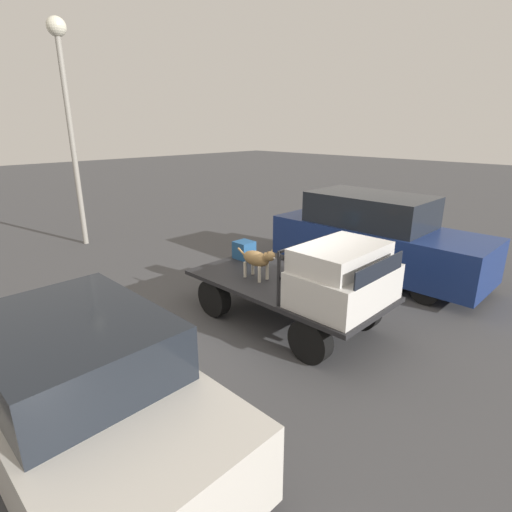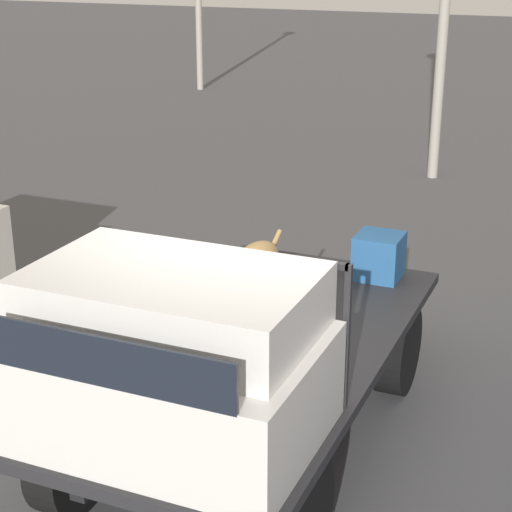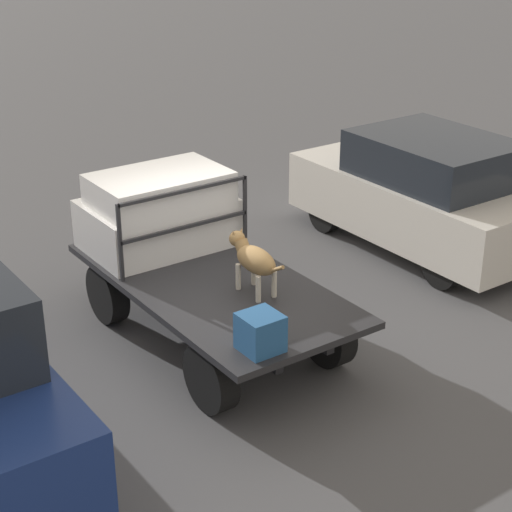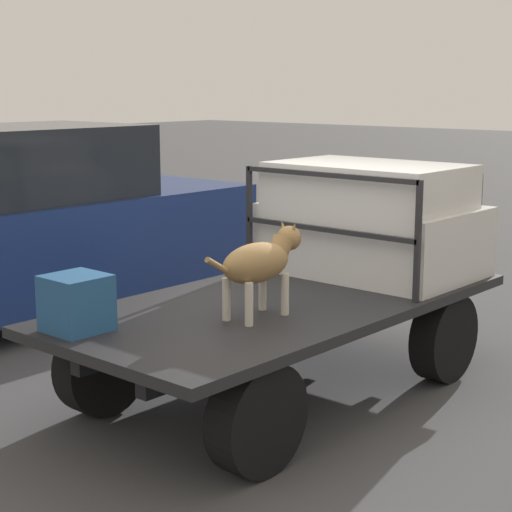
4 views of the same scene
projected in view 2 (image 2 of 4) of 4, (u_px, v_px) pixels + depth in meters
The scene contains 6 objects.
ground_plane at pixel (254, 440), 6.47m from camera, with size 80.00×80.00×0.00m, color #474749.
flatbed_truck at pixel (253, 372), 6.26m from camera, with size 3.85×1.89×0.81m.
truck_cab at pixel (169, 358), 4.96m from camera, with size 1.24×1.77×0.99m.
truck_headboard at pixel (218, 293), 5.48m from camera, with size 0.04×1.77×0.95m.
dog at pixel (253, 264), 6.57m from camera, with size 1.01×0.29×0.67m.
cargo_crate at pixel (379, 256), 7.35m from camera, with size 0.39×0.39×0.39m.
Camera 2 is at (5.12, 2.21, 3.56)m, focal length 60.00 mm.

